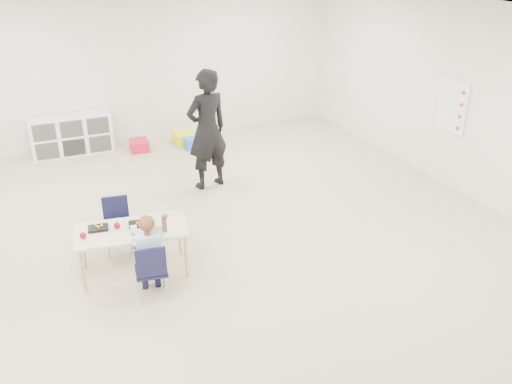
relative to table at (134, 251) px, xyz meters
name	(u,v)px	position (x,y,z in m)	size (l,w,h in m)	color
room	(216,148)	(1.03, -0.02, 1.11)	(9.00, 9.02, 2.80)	beige
table	(134,251)	(0.00, 0.00, 0.00)	(1.33, 0.80, 0.57)	#F7E9C6
chair_near	(151,270)	(0.07, -0.55, 0.05)	(0.33, 0.31, 0.69)	#111133
chair_far	(118,227)	(-0.07, 0.55, 0.05)	(0.33, 0.31, 0.69)	#111133
child	(150,254)	(0.07, -0.55, 0.25)	(0.46, 0.46, 1.08)	#A5C2E0
lunch_tray_near	(139,224)	(0.10, 0.06, 0.30)	(0.22, 0.16, 0.03)	black
lunch_tray_far	(98,228)	(-0.34, 0.15, 0.30)	(0.22, 0.16, 0.03)	black
milk_carton	(134,230)	(0.01, -0.13, 0.33)	(0.07, 0.07, 0.10)	white
bread_roll	(154,229)	(0.22, -0.16, 0.32)	(0.09, 0.09, 0.07)	#B18248
apple_near	(117,226)	(-0.14, 0.08, 0.32)	(0.07, 0.07, 0.07)	maroon
apple_far	(83,235)	(-0.52, 0.01, 0.32)	(0.07, 0.07, 0.07)	maroon
cubby_shelf	(72,135)	(-0.17, 4.26, 0.06)	(1.40, 0.40, 0.70)	white
rules_poster	(452,106)	(5.01, 0.58, 0.96)	(0.02, 0.60, 0.80)	white
adult	(207,130)	(1.60, 1.94, 0.63)	(0.67, 0.44, 1.84)	black
bin_red	(139,145)	(0.95, 3.92, -0.19)	(0.31, 0.40, 0.20)	red
bin_yellow	(184,138)	(1.80, 3.96, -0.18)	(0.34, 0.44, 0.22)	yellow
bin_blue	(192,142)	(1.90, 3.71, -0.19)	(0.31, 0.40, 0.20)	blue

